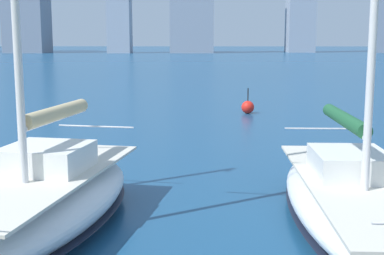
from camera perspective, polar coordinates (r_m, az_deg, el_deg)
The scene contains 3 objects.
sailboat_forest at distance 12.18m, azimuth 16.92°, elevation -7.35°, with size 2.74×8.86×11.26m.
sailboat_tan at distance 11.75m, azimuth -15.94°, elevation -7.40°, with size 3.97×7.86×11.39m.
channel_buoy at distance 29.50m, azimuth 5.97°, elevation 2.19°, with size 0.70×0.70×1.40m.
Camera 1 is at (-0.87, 4.43, 4.04)m, focal length 50.00 mm.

